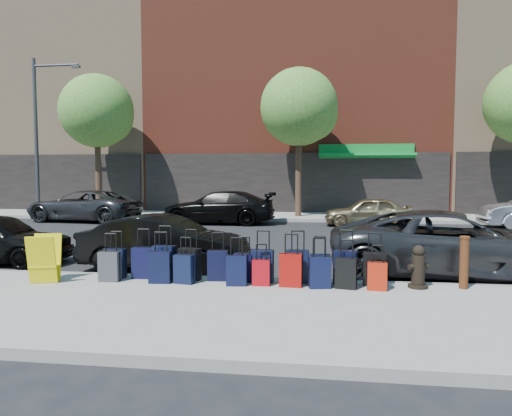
# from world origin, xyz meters

# --- Properties ---
(ground) EXTENTS (120.00, 120.00, 0.00)m
(ground) POSITION_xyz_m (0.00, 0.00, 0.00)
(ground) COLOR black
(ground) RESTS_ON ground
(sidewalk_near) EXTENTS (60.00, 4.00, 0.15)m
(sidewalk_near) POSITION_xyz_m (0.00, -6.50, 0.07)
(sidewalk_near) COLOR gray
(sidewalk_near) RESTS_ON ground
(sidewalk_far) EXTENTS (60.00, 4.00, 0.15)m
(sidewalk_far) POSITION_xyz_m (0.00, 10.00, 0.07)
(sidewalk_far) COLOR gray
(sidewalk_far) RESTS_ON ground
(curb_near) EXTENTS (60.00, 0.08, 0.15)m
(curb_near) POSITION_xyz_m (0.00, -4.48, 0.07)
(curb_near) COLOR gray
(curb_near) RESTS_ON ground
(curb_far) EXTENTS (60.00, 0.08, 0.15)m
(curb_far) POSITION_xyz_m (0.00, 7.98, 0.07)
(curb_far) COLOR gray
(curb_far) RESTS_ON ground
(building_left) EXTENTS (15.00, 12.12, 16.00)m
(building_left) POSITION_xyz_m (-16.00, 17.98, 7.98)
(building_left) COLOR #9F8061
(building_left) RESTS_ON ground
(building_center) EXTENTS (17.00, 12.85, 20.00)m
(building_center) POSITION_xyz_m (0.00, 17.99, 9.98)
(building_center) COLOR maroon
(building_center) RESTS_ON ground
(tree_left) EXTENTS (3.80, 3.80, 7.27)m
(tree_left) POSITION_xyz_m (-9.86, 9.50, 5.41)
(tree_left) COLOR black
(tree_left) RESTS_ON sidewalk_far
(tree_center) EXTENTS (3.80, 3.80, 7.27)m
(tree_center) POSITION_xyz_m (0.64, 9.50, 5.41)
(tree_center) COLOR black
(tree_center) RESTS_ON sidewalk_far
(streetlight) EXTENTS (2.59, 0.18, 8.00)m
(streetlight) POSITION_xyz_m (-12.80, 8.80, 4.66)
(streetlight) COLOR #333338
(streetlight) RESTS_ON sidewalk_far
(suitcase_front_0) EXTENTS (0.39, 0.23, 0.92)m
(suitcase_front_0) POSITION_xyz_m (-2.47, -4.84, 0.44)
(suitcase_front_0) COLOR black
(suitcase_front_0) RESTS_ON sidewalk_near
(suitcase_front_1) EXTENTS (0.41, 0.25, 0.97)m
(suitcase_front_1) POSITION_xyz_m (-1.93, -4.81, 0.45)
(suitcase_front_1) COLOR black
(suitcase_front_1) RESTS_ON sidewalk_near
(suitcase_front_2) EXTENTS (0.45, 0.27, 1.03)m
(suitcase_front_2) POSITION_xyz_m (-1.50, -4.82, 0.47)
(suitcase_front_2) COLOR black
(suitcase_front_2) RESTS_ON sidewalk_near
(suitcase_front_3) EXTENTS (0.44, 0.29, 0.97)m
(suitcase_front_3) POSITION_xyz_m (-0.98, -4.83, 0.46)
(suitcase_front_3) COLOR black
(suitcase_front_3) RESTS_ON sidewalk_near
(suitcase_front_4) EXTENTS (0.40, 0.25, 0.92)m
(suitcase_front_4) POSITION_xyz_m (-0.44, -4.81, 0.44)
(suitcase_front_4) COLOR black
(suitcase_front_4) RESTS_ON sidewalk_near
(suitcase_front_5) EXTENTS (0.38, 0.24, 0.86)m
(suitcase_front_5) POSITION_xyz_m (0.06, -4.83, 0.42)
(suitcase_front_5) COLOR black
(suitcase_front_5) RESTS_ON sidewalk_near
(suitcase_front_6) EXTENTS (0.42, 0.24, 0.98)m
(suitcase_front_6) POSITION_xyz_m (0.42, -4.81, 0.46)
(suitcase_front_6) COLOR black
(suitcase_front_6) RESTS_ON sidewalk_near
(suitcase_front_7) EXTENTS (0.41, 0.23, 0.98)m
(suitcase_front_7) POSITION_xyz_m (1.07, -4.78, 0.46)
(suitcase_front_7) COLOR black
(suitcase_front_7) RESTS_ON sidewalk_near
(suitcase_front_8) EXTENTS (0.37, 0.20, 0.88)m
(suitcase_front_8) POSITION_xyz_m (1.49, -4.82, 0.43)
(suitcase_front_8) COLOR black
(suitcase_front_8) RESTS_ON sidewalk_near
(suitcase_front_9) EXTENTS (0.45, 0.30, 1.01)m
(suitcase_front_9) POSITION_xyz_m (1.95, -4.82, 0.47)
(suitcase_front_9) COLOR black
(suitcase_front_9) RESTS_ON sidewalk_near
(suitcase_front_10) EXTENTS (0.42, 0.25, 0.96)m
(suitcase_front_10) POSITION_xyz_m (2.48, -4.80, 0.45)
(suitcase_front_10) COLOR black
(suitcase_front_10) RESTS_ON sidewalk_near
(suitcase_back_0) EXTENTS (0.39, 0.23, 0.91)m
(suitcase_back_0) POSITION_xyz_m (-2.46, -5.13, 0.43)
(suitcase_back_0) COLOR #37373C
(suitcase_back_0) RESTS_ON sidewalk_near
(suitcase_back_2) EXTENTS (0.42, 0.26, 0.95)m
(suitcase_back_2) POSITION_xyz_m (-1.46, -5.14, 0.45)
(suitcase_back_2) COLOR black
(suitcase_back_2) RESTS_ON sidewalk_near
(suitcase_back_3) EXTENTS (0.39, 0.28, 0.86)m
(suitcase_back_3) POSITION_xyz_m (-1.00, -5.12, 0.42)
(suitcase_back_3) COLOR black
(suitcase_back_3) RESTS_ON sidewalk_near
(suitcase_back_5) EXTENTS (0.39, 0.26, 0.88)m
(suitcase_back_5) POSITION_xyz_m (-0.02, -5.15, 0.42)
(suitcase_back_5) COLOR black
(suitcase_back_5) RESTS_ON sidewalk_near
(suitcase_back_6) EXTENTS (0.32, 0.20, 0.76)m
(suitcase_back_6) POSITION_xyz_m (0.43, -5.09, 0.39)
(suitcase_back_6) COLOR #A50A11
(suitcase_back_6) RESTS_ON sidewalk_near
(suitcase_back_7) EXTENTS (0.41, 0.26, 0.96)m
(suitcase_back_7) POSITION_xyz_m (0.97, -5.09, 0.45)
(suitcase_back_7) COLOR #960D09
(suitcase_back_7) RESTS_ON sidewalk_near
(suitcase_back_8) EXTENTS (0.41, 0.28, 0.90)m
(suitcase_back_8) POSITION_xyz_m (1.48, -5.14, 0.43)
(suitcase_back_8) COLOR black
(suitcase_back_8) RESTS_ON sidewalk_near
(suitcase_back_9) EXTENTS (0.40, 0.28, 0.88)m
(suitcase_back_9) POSITION_xyz_m (1.95, -5.12, 0.42)
(suitcase_back_9) COLOR black
(suitcase_back_9) RESTS_ON sidewalk_near
(suitcase_back_10) EXTENTS (0.35, 0.22, 0.79)m
(suitcase_back_10) POSITION_xyz_m (2.48, -5.16, 0.40)
(suitcase_back_10) COLOR #B11F0B
(suitcase_back_10) RESTS_ON sidewalk_near
(fire_hydrant) EXTENTS (0.39, 0.34, 0.76)m
(fire_hydrant) POSITION_xyz_m (3.22, -4.90, 0.50)
(fire_hydrant) COLOR black
(fire_hydrant) RESTS_ON sidewalk_near
(bollard) EXTENTS (0.17, 0.17, 0.93)m
(bollard) POSITION_xyz_m (4.01, -4.85, 0.63)
(bollard) COLOR #38190C
(bollard) RESTS_ON sidewalk_near
(display_rack) EXTENTS (0.62, 0.66, 0.89)m
(display_rack) POSITION_xyz_m (-3.61, -5.40, 0.59)
(display_rack) COLOR yellow
(display_rack) RESTS_ON sidewalk_near
(car_near_1) EXTENTS (3.85, 1.53, 1.25)m
(car_near_1) POSITION_xyz_m (-1.98, -3.36, 0.62)
(car_near_1) COLOR black
(car_near_1) RESTS_ON ground
(car_near_2) EXTENTS (5.28, 2.86, 1.41)m
(car_near_2) POSITION_xyz_m (4.26, -3.18, 0.70)
(car_near_2) COLOR #323234
(car_near_2) RESTS_ON ground
(car_far_0) EXTENTS (5.55, 3.05, 1.47)m
(car_far_0) POSITION_xyz_m (-9.49, 6.95, 0.74)
(car_far_0) COLOR #353538
(car_far_0) RESTS_ON ground
(car_far_1) EXTENTS (5.06, 2.06, 1.47)m
(car_far_1) POSITION_xyz_m (-2.96, 6.71, 0.73)
(car_far_1) COLOR black
(car_far_1) RESTS_ON ground
(car_far_2) EXTENTS (3.71, 1.57, 1.25)m
(car_far_2) POSITION_xyz_m (3.59, 6.60, 0.63)
(car_far_2) COLOR #98845D
(car_far_2) RESTS_ON ground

